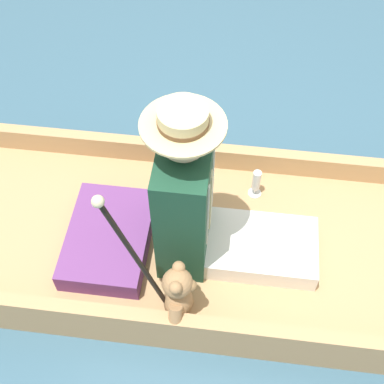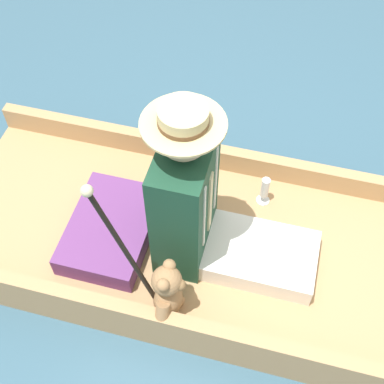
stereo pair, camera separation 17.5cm
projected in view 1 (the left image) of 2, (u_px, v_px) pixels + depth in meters
The scene contains 7 objects.
ground_plane at pixel (231, 256), 2.67m from camera, with size 16.00×16.00×0.00m, color #385B70.
punt_boat at pixel (232, 248), 2.60m from camera, with size 1.01×2.78×0.27m.
seat_cushion at pixel (109, 238), 2.50m from camera, with size 0.53×0.37×0.11m.
seated_person at pixel (203, 207), 2.27m from camera, with size 0.37×0.77×0.90m.
teddy_bear at pixel (179, 295), 2.22m from camera, with size 0.24×0.14×0.35m.
wine_glass at pixel (256, 182), 2.66m from camera, with size 0.07×0.07×0.17m.
walking_cane at pixel (135, 256), 1.95m from camera, with size 0.04×0.26×0.84m.
Camera 1 is at (1.35, -0.03, 2.33)m, focal length 50.00 mm.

